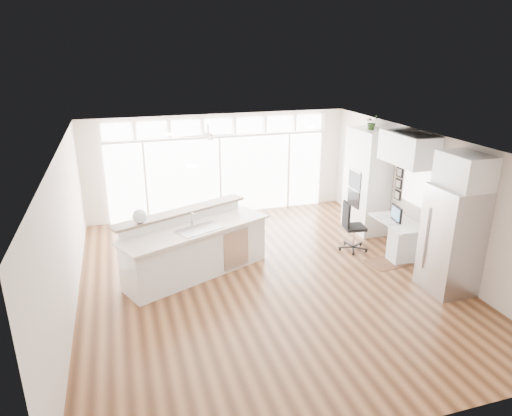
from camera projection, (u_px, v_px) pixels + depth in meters
name	position (u px, v px, depth m)	size (l,w,h in m)	color
floor	(266.00, 279.00, 8.98)	(7.00, 8.00, 0.02)	#482916
ceiling	(267.00, 143.00, 8.08)	(7.00, 8.00, 0.02)	white
wall_back	(219.00, 165.00, 12.13)	(7.00, 0.04, 2.70)	beige
wall_front	(382.00, 338.00, 4.92)	(7.00, 0.04, 2.70)	beige
wall_left	(66.00, 236.00, 7.56)	(0.04, 8.00, 2.70)	beige
wall_right	(425.00, 198.00, 9.49)	(0.04, 8.00, 2.70)	beige
glass_wall	(220.00, 176.00, 12.18)	(5.80, 0.06, 2.08)	white
transom_row	(219.00, 127.00, 11.74)	(5.90, 0.06, 0.40)	white
desk_window	(416.00, 185.00, 9.69)	(0.04, 0.85, 0.85)	silver
ceiling_fan	(208.00, 131.00, 10.54)	(1.16, 1.16, 0.32)	white
recessed_lights	(263.00, 142.00, 8.26)	(3.40, 3.00, 0.02)	silver
oven_cabinet	(367.00, 181.00, 11.06)	(0.64, 1.20, 2.50)	white
desk_nook	(397.00, 237.00, 9.99)	(0.72, 1.30, 0.76)	white
upper_cabinets	(409.00, 149.00, 9.34)	(0.64, 1.30, 0.64)	white
refrigerator	(451.00, 240.00, 8.29)	(0.76, 0.90, 2.00)	#B2B1B6
fridge_cabinet	(465.00, 171.00, 7.87)	(0.64, 0.90, 0.60)	white
framed_photos	(399.00, 184.00, 10.30)	(0.06, 0.22, 0.80)	black
kitchen_island	(197.00, 246.00, 8.98)	(3.08, 1.16, 1.22)	white
rug	(388.00, 263.00, 9.65)	(0.83, 0.60, 0.01)	#351C11
office_chair	(355.00, 227.00, 10.08)	(0.58, 0.54, 1.12)	black
fishbowl	(140.00, 216.00, 8.43)	(0.27, 0.27, 0.27)	white
monitor	(396.00, 213.00, 9.77)	(0.07, 0.44, 0.37)	black
keyboard	(389.00, 222.00, 9.79)	(0.13, 0.35, 0.02)	silver
potted_plant	(372.00, 124.00, 10.60)	(0.30, 0.33, 0.26)	#315123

